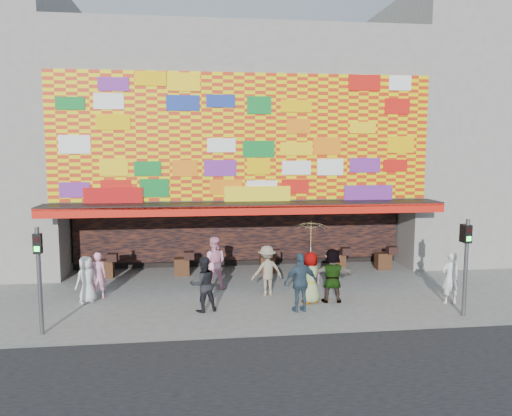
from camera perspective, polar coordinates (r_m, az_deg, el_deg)
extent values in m
plane|color=slate|center=(16.36, 0.15, -11.39)|extent=(90.00, 90.00, 0.00)
cube|color=black|center=(10.46, 5.02, -22.37)|extent=(30.00, 8.00, 0.02)
cube|color=gray|center=(23.55, -2.34, 10.17)|extent=(15.00, 8.00, 7.00)
cube|color=black|center=(24.77, -2.48, -1.59)|extent=(15.00, 6.00, 3.00)
cube|color=gray|center=(21.41, -21.46, -3.38)|extent=(0.40, 2.00, 3.00)
cube|color=gray|center=(22.71, 17.09, -2.65)|extent=(0.40, 2.00, 3.00)
cube|color=black|center=(19.04, -1.14, 0.44)|extent=(15.20, 1.60, 0.12)
cube|color=red|center=(18.29, -0.88, -0.30)|extent=(15.20, 0.04, 0.35)
cube|color=#E6D500|center=(19.49, -1.33, 8.09)|extent=(14.80, 0.08, 4.90)
cube|color=black|center=(21.66, -1.80, -2.67)|extent=(14.00, 0.25, 2.50)
cube|color=gray|center=(27.81, 25.72, 7.96)|extent=(11.00, 8.00, 12.00)
cylinder|color=#59595B|center=(14.99, -23.50, -7.69)|extent=(0.12, 0.12, 3.00)
cube|color=black|center=(14.78, -23.69, -3.74)|extent=(0.22, 0.18, 0.55)
cube|color=black|center=(14.66, -23.82, -3.31)|extent=(0.14, 0.02, 0.14)
cube|color=#19E533|center=(14.71, -23.77, -4.31)|extent=(0.14, 0.02, 0.14)
cylinder|color=#59595B|center=(16.54, 22.84, -6.34)|extent=(0.12, 0.12, 3.00)
cube|color=black|center=(16.34, 23.01, -2.75)|extent=(0.22, 0.18, 0.55)
cube|color=black|center=(16.24, 23.20, -2.35)|extent=(0.14, 0.02, 0.14)
cube|color=#19E533|center=(16.28, 23.15, -3.25)|extent=(0.14, 0.02, 0.14)
imported|color=silver|center=(17.65, -18.80, -7.74)|extent=(0.90, 0.90, 1.57)
imported|color=pink|center=(18.01, -17.65, -7.35)|extent=(0.67, 0.52, 1.61)
imported|color=black|center=(15.93, -6.04, -8.65)|extent=(1.01, 0.88, 1.75)
imported|color=gray|center=(17.54, 1.26, -7.16)|extent=(1.26, 0.93, 1.75)
imported|color=#2E4150|center=(15.87, 5.12, -8.45)|extent=(1.17, 0.66, 1.88)
imported|color=gray|center=(16.96, 8.71, -7.60)|extent=(1.74, 0.73, 1.82)
imported|color=gray|center=(16.77, 6.27, -7.92)|extent=(0.98, 0.83, 1.71)
imported|color=silver|center=(17.83, 21.33, -7.44)|extent=(0.66, 0.46, 1.73)
imported|color=pink|center=(18.43, -4.85, -6.22)|extent=(1.05, 0.89, 1.93)
imported|color=beige|center=(16.48, 6.33, -3.33)|extent=(1.27, 1.29, 1.04)
cylinder|color=#4C3326|center=(16.68, 6.29, -6.62)|extent=(0.02, 0.02, 1.00)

